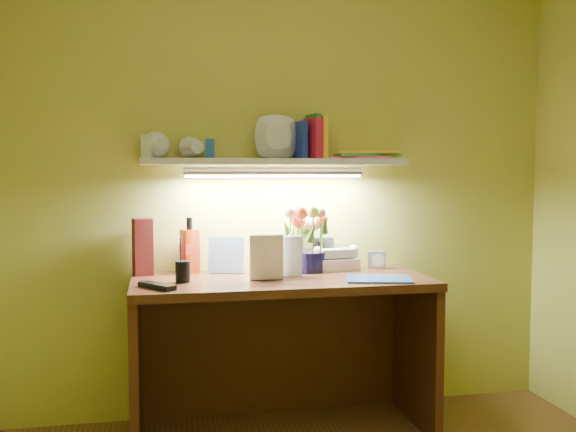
% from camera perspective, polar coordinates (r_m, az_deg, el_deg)
% --- Properties ---
extents(desk, '(1.40, 0.60, 0.75)m').
position_cam_1_polar(desk, '(3.13, -0.53, -12.31)').
color(desk, '#3C2310').
rests_on(desk, ground).
extents(flower_bouquet, '(0.26, 0.26, 0.35)m').
position_cam_1_polar(flower_bouquet, '(3.23, 1.75, -1.81)').
color(flower_bouquet, black).
rests_on(flower_bouquet, desk).
extents(telephone, '(0.23, 0.18, 0.12)m').
position_cam_1_polar(telephone, '(3.29, 4.26, -3.72)').
color(telephone, beige).
rests_on(telephone, desk).
extents(desk_clock, '(0.10, 0.07, 0.09)m').
position_cam_1_polar(desk_clock, '(3.35, 7.88, -3.88)').
color(desk_clock, '#B6B5BA').
rests_on(desk_clock, desk).
extents(whisky_bottle, '(0.10, 0.10, 0.28)m').
position_cam_1_polar(whisky_bottle, '(3.20, -8.73, -2.60)').
color(whisky_bottle, '#A82B05').
rests_on(whisky_bottle, desk).
extents(whisky_box, '(0.10, 0.10, 0.28)m').
position_cam_1_polar(whisky_box, '(3.18, -12.80, -2.69)').
color(whisky_box, '#511310').
rests_on(whisky_box, desk).
extents(pen_cup, '(0.08, 0.08, 0.16)m').
position_cam_1_polar(pen_cup, '(2.95, -9.34, -4.25)').
color(pen_cup, black).
rests_on(pen_cup, desk).
extents(art_card, '(0.18, 0.09, 0.18)m').
position_cam_1_polar(art_card, '(3.19, -5.47, -3.47)').
color(art_card, white).
rests_on(art_card, desk).
extents(tv_remote, '(0.17, 0.19, 0.02)m').
position_cam_1_polar(tv_remote, '(2.83, -11.57, -6.10)').
color(tv_remote, black).
rests_on(tv_remote, desk).
extents(blue_folder, '(0.34, 0.28, 0.01)m').
position_cam_1_polar(blue_folder, '(3.02, 8.04, -5.55)').
color(blue_folder, '#2057A9').
rests_on(blue_folder, desk).
extents(desk_book_a, '(0.16, 0.03, 0.21)m').
position_cam_1_polar(desk_book_a, '(2.96, -3.43, -3.71)').
color(desk_book_a, white).
rests_on(desk_book_a, desk).
extents(desk_book_b, '(0.14, 0.03, 0.20)m').
position_cam_1_polar(desk_book_b, '(3.03, -1.33, -3.67)').
color(desk_book_b, silver).
rests_on(desk_book_b, desk).
extents(wall_shelf, '(1.32, 0.31, 0.25)m').
position_cam_1_polar(wall_shelf, '(3.19, -0.92, 5.55)').
color(wall_shelf, silver).
rests_on(wall_shelf, ground).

